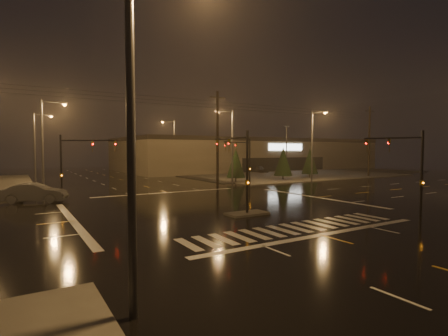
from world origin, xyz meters
The scene contains 25 objects.
ground centered at (0.00, 0.00, 0.00)m, with size 140.00×140.00×0.00m, color black.
sidewalk_ne centered at (30.00, 30.00, 0.06)m, with size 36.00×36.00×0.12m, color #44413D.
median_island centered at (0.00, -4.00, 0.07)m, with size 3.00×1.60×0.15m, color #44413D.
crosswalk centered at (0.00, -9.00, 0.01)m, with size 15.00×2.60×0.01m, color beige.
stop_bar_near centered at (0.00, -11.00, 0.01)m, with size 16.00×0.50×0.01m, color beige.
stop_bar_far centered at (0.00, 11.00, 0.01)m, with size 16.00×0.50×0.01m, color beige.
parking_lot centered at (35.00, 28.00, 0.04)m, with size 50.00×24.00×0.08m, color black.
retail_building centered at (35.00, 45.99, 3.84)m, with size 60.20×28.30×7.20m.
signal_mast_median centered at (0.00, -3.07, 3.75)m, with size 0.25×4.59×6.00m.
signal_mast_ne centered at (9.50, 10.14, 3.79)m, with size 4.84×1.86×6.00m.
signal_mast_nw centered at (-9.50, 10.14, 3.79)m, with size 4.84×1.86×6.00m.
signal_mast_se centered at (10.23, -9.75, 3.71)m, with size 1.55×3.87×6.00m.
streetlight_0 centered at (-11.18, -15.00, 5.80)m, with size 2.77×0.32×10.00m.
streetlight_1 centered at (-11.18, 18.00, 5.80)m, with size 2.77×0.32×10.00m.
streetlight_2 centered at (-11.18, 34.00, 5.80)m, with size 2.77×0.32×10.00m.
streetlight_3 centered at (11.18, 16.00, 5.80)m, with size 2.77×0.32×10.00m.
streetlight_4 centered at (11.18, 36.00, 5.80)m, with size 2.77×0.32×10.00m.
streetlight_6 centered at (22.00, 11.18, 5.80)m, with size 0.32×2.77×10.00m.
utility_pole_1 centered at (8.00, 14.00, 6.13)m, with size 2.20×0.32×12.00m.
utility_pole_2 centered at (38.00, 14.00, 6.13)m, with size 2.20×0.32×12.00m.
conifer_0 centered at (12.73, 17.00, 2.76)m, with size 2.64×2.64×4.83m.
conifer_1 centered at (20.85, 16.31, 2.86)m, with size 2.77×2.77×5.03m.
conifer_2 centered at (27.28, 17.17, 2.80)m, with size 2.69×2.69×4.90m.
car_parked centered at (27.96, 31.78, 0.76)m, with size 1.80×4.46×1.52m, color black.
car_crossing centered at (-12.68, 10.17, 0.86)m, with size 1.82×5.22×1.72m, color #525459.
Camera 1 is at (-14.22, -24.32, 4.64)m, focal length 28.00 mm.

